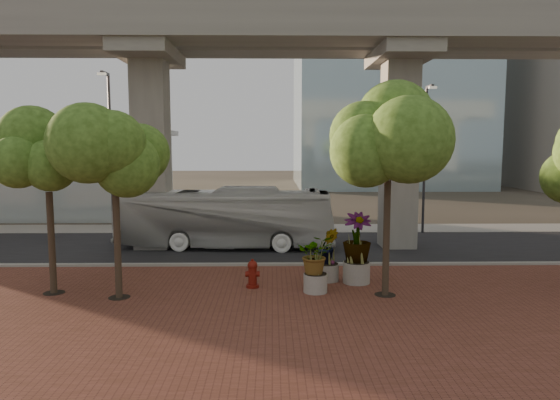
{
  "coord_description": "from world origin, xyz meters",
  "views": [
    {
      "loc": [
        -0.17,
        -22.26,
        4.98
      ],
      "look_at": [
        0.19,
        0.5,
        2.52
      ],
      "focal_mm": 32.0,
      "sensor_mm": 36.0,
      "label": 1
    }
  ],
  "objects": [
    {
      "name": "street_tree_far_west",
      "position": [
        -7.54,
        -5.78,
        4.5
      ],
      "size": [
        3.55,
        3.55,
        6.08
      ],
      "color": "#443527",
      "rests_on": "ground"
    },
    {
      "name": "fire_hydrant",
      "position": [
        -0.86,
        -5.2,
        0.54
      ],
      "size": [
        0.5,
        0.45,
        1.01
      ],
      "color": "#67130B",
      "rests_on": "ground"
    },
    {
      "name": "far_sidewalk",
      "position": [
        0.0,
        7.5,
        0.03
      ],
      "size": [
        90.0,
        3.0,
        0.06
      ],
      "primitive_type": "cube",
      "color": "gray",
      "rests_on": "ground"
    },
    {
      "name": "station_pavilion",
      "position": [
        -20.0,
        16.0,
        3.22
      ],
      "size": [
        23.0,
        13.0,
        6.3
      ],
      "color": "#A7BABF",
      "rests_on": "ground"
    },
    {
      "name": "transit_bus",
      "position": [
        -2.44,
        1.88,
        1.47
      ],
      "size": [
        10.73,
        3.21,
        2.95
      ],
      "primitive_type": "imported",
      "rotation": [
        0.0,
        0.0,
        1.5
      ],
      "color": "silver",
      "rests_on": "ground"
    },
    {
      "name": "planter_front",
      "position": [
        1.29,
        -5.81,
        1.26
      ],
      "size": [
        1.8,
        1.8,
        1.98
      ],
      "color": "#A8A097",
      "rests_on": "ground"
    },
    {
      "name": "street_tree_near_west",
      "position": [
        -5.18,
        -6.32,
        4.91
      ],
      "size": [
        3.7,
        3.7,
        6.55
      ],
      "color": "#443527",
      "rests_on": "ground"
    },
    {
      "name": "street_tree_near_east",
      "position": [
        3.58,
        -6.17,
        5.09
      ],
      "size": [
        4.18,
        4.18,
        6.96
      ],
      "color": "#443527",
      "rests_on": "ground"
    },
    {
      "name": "streetlamp_east",
      "position": [
        8.48,
        5.84,
        4.83
      ],
      "size": [
        0.41,
        1.2,
        8.27
      ],
      "color": "#2B2B30",
      "rests_on": "ground"
    },
    {
      "name": "transit_viaduct",
      "position": [
        0.0,
        2.0,
        7.29
      ],
      "size": [
        72.0,
        5.6,
        12.4
      ],
      "color": "gray",
      "rests_on": "ground"
    },
    {
      "name": "streetlamp_west",
      "position": [
        -9.67,
        7.22,
        5.33
      ],
      "size": [
        0.45,
        1.32,
        9.14
      ],
      "color": "#303035",
      "rests_on": "ground"
    },
    {
      "name": "brick_plaza",
      "position": [
        0.0,
        -8.0,
        0.03
      ],
      "size": [
        70.0,
        13.0,
        0.06
      ],
      "primitive_type": "cube",
      "color": "brown",
      "rests_on": "ground"
    },
    {
      "name": "planter_right",
      "position": [
        2.87,
        -4.66,
        1.61
      ],
      "size": [
        2.39,
        2.39,
        2.55
      ],
      "color": "#AFAA9E",
      "rests_on": "ground"
    },
    {
      "name": "asphalt_road",
      "position": [
        0.0,
        2.0,
        0.02
      ],
      "size": [
        90.0,
        8.0,
        0.04
      ],
      "primitive_type": "cube",
      "color": "black",
      "rests_on": "ground"
    },
    {
      "name": "planter_left",
      "position": [
        1.87,
        -4.37,
        1.26
      ],
      "size": [
        1.79,
        1.79,
        1.97
      ],
      "color": "#A5A395",
      "rests_on": "ground"
    },
    {
      "name": "curb_strip",
      "position": [
        0.0,
        -2.0,
        0.08
      ],
      "size": [
        70.0,
        0.25,
        0.16
      ],
      "primitive_type": "cube",
      "color": "gray",
      "rests_on": "ground"
    },
    {
      "name": "ground",
      "position": [
        0.0,
        0.0,
        0.0
      ],
      "size": [
        160.0,
        160.0,
        0.0
      ],
      "primitive_type": "plane",
      "color": "#343126",
      "rests_on": "ground"
    }
  ]
}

